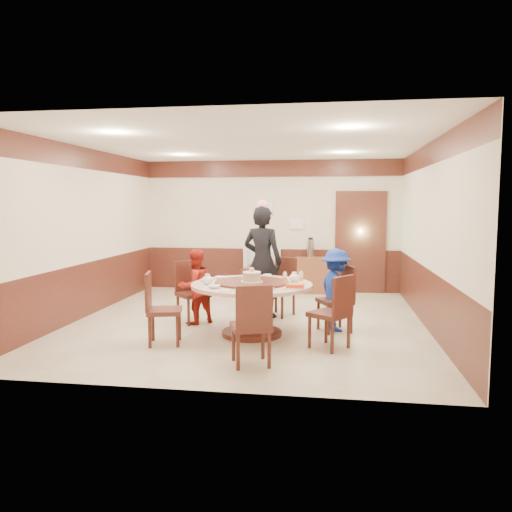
# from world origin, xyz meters

# --- Properties ---
(room) EXTENTS (6.00, 6.04, 2.84)m
(room) POSITION_xyz_m (0.01, 0.01, 1.08)
(room) COLOR beige
(room) RESTS_ON ground
(banquet_table) EXTENTS (1.72, 1.72, 0.78)m
(banquet_table) POSITION_xyz_m (0.18, -0.80, 0.53)
(banquet_table) COLOR #4A1F17
(banquet_table) RESTS_ON ground
(chair_0) EXTENTS (0.59, 0.58, 0.97)m
(chair_0) POSITION_xyz_m (1.38, -0.39, 0.30)
(chair_0) COLOR #4A1F17
(chair_0) RESTS_ON ground
(chair_1) EXTENTS (0.59, 0.60, 0.97)m
(chair_1) POSITION_xyz_m (0.45, 0.53, 0.30)
(chair_1) COLOR #4A1F17
(chair_1) RESTS_ON ground
(chair_2) EXTENTS (0.62, 0.62, 0.97)m
(chair_2) POSITION_xyz_m (-0.88, -0.15, 0.30)
(chair_2) COLOR #4A1F17
(chair_2) RESTS_ON ground
(chair_3) EXTENTS (0.54, 0.53, 0.97)m
(chair_3) POSITION_xyz_m (-0.92, -1.43, 0.30)
(chair_3) COLOR #4A1F17
(chair_3) RESTS_ON ground
(chair_4) EXTENTS (0.56, 0.57, 0.97)m
(chair_4) POSITION_xyz_m (0.39, -2.13, 0.30)
(chair_4) COLOR #4A1F17
(chair_4) RESTS_ON ground
(chair_5) EXTENTS (0.62, 0.61, 0.97)m
(chair_5) POSITION_xyz_m (1.30, -1.31, 0.30)
(chair_5) COLOR #4A1F17
(chair_5) RESTS_ON ground
(person_standing) EXTENTS (0.77, 0.62, 1.85)m
(person_standing) POSITION_xyz_m (0.17, 0.40, 0.92)
(person_standing) COLOR black
(person_standing) RESTS_ON ground
(person_red) EXTENTS (0.72, 0.72, 1.18)m
(person_red) POSITION_xyz_m (-0.80, -0.25, 0.59)
(person_red) COLOR #A82016
(person_red) RESTS_ON ground
(person_blue) EXTENTS (0.72, 0.90, 1.22)m
(person_blue) POSITION_xyz_m (1.37, -0.35, 0.61)
(person_blue) COLOR navy
(person_blue) RESTS_ON ground
(birthday_cake) EXTENTS (0.31, 0.31, 0.21)m
(birthday_cake) POSITION_xyz_m (0.19, -0.85, 0.85)
(birthday_cake) COLOR white
(birthday_cake) RESTS_ON banquet_table
(teapot_left) EXTENTS (0.17, 0.15, 0.13)m
(teapot_left) POSITION_xyz_m (-0.42, -0.97, 0.81)
(teapot_left) COLOR white
(teapot_left) RESTS_ON banquet_table
(teapot_right) EXTENTS (0.17, 0.15, 0.13)m
(teapot_right) POSITION_xyz_m (0.77, -0.58, 0.81)
(teapot_right) COLOR white
(teapot_right) RESTS_ON banquet_table
(bowl_0) EXTENTS (0.15, 0.15, 0.04)m
(bowl_0) POSITION_xyz_m (-0.36, -0.44, 0.77)
(bowl_0) COLOR white
(bowl_0) RESTS_ON banquet_table
(bowl_1) EXTENTS (0.12, 0.12, 0.04)m
(bowl_1) POSITION_xyz_m (0.49, -1.31, 0.77)
(bowl_1) COLOR white
(bowl_1) RESTS_ON banquet_table
(bowl_2) EXTENTS (0.17, 0.17, 0.04)m
(bowl_2) POSITION_xyz_m (-0.25, -1.28, 0.77)
(bowl_2) COLOR white
(bowl_2) RESTS_ON banquet_table
(bowl_3) EXTENTS (0.15, 0.15, 0.05)m
(bowl_3) POSITION_xyz_m (0.85, -0.98, 0.77)
(bowl_3) COLOR white
(bowl_3) RESTS_ON banquet_table
(bowl_4) EXTENTS (0.14, 0.14, 0.03)m
(bowl_4) POSITION_xyz_m (-0.51, -0.73, 0.77)
(bowl_4) COLOR white
(bowl_4) RESTS_ON banquet_table
(bowl_5) EXTENTS (0.14, 0.14, 0.04)m
(bowl_5) POSITION_xyz_m (0.32, -0.17, 0.77)
(bowl_5) COLOR white
(bowl_5) RESTS_ON banquet_table
(saucer_near) EXTENTS (0.18, 0.18, 0.01)m
(saucer_near) POSITION_xyz_m (-0.07, -1.45, 0.76)
(saucer_near) COLOR white
(saucer_near) RESTS_ON banquet_table
(saucer_far) EXTENTS (0.18, 0.18, 0.01)m
(saucer_far) POSITION_xyz_m (0.63, -0.30, 0.76)
(saucer_far) COLOR white
(saucer_far) RESTS_ON banquet_table
(shrimp_platter) EXTENTS (0.30, 0.20, 0.06)m
(shrimp_platter) POSITION_xyz_m (0.82, -1.17, 0.78)
(shrimp_platter) COLOR white
(shrimp_platter) RESTS_ON banquet_table
(bottle_0) EXTENTS (0.06, 0.06, 0.16)m
(bottle_0) POSITION_xyz_m (0.65, -0.80, 0.83)
(bottle_0) COLOR white
(bottle_0) RESTS_ON banquet_table
(bottle_1) EXTENTS (0.06, 0.06, 0.16)m
(bottle_1) POSITION_xyz_m (0.87, -0.71, 0.83)
(bottle_1) COLOR white
(bottle_1) RESTS_ON banquet_table
(tv_stand) EXTENTS (0.85, 0.45, 0.50)m
(tv_stand) POSITION_xyz_m (-0.17, 2.75, 0.25)
(tv_stand) COLOR #4A1F17
(tv_stand) RESTS_ON ground
(television) EXTENTS (0.81, 0.14, 0.46)m
(television) POSITION_xyz_m (-0.17, 2.75, 0.73)
(television) COLOR #959598
(television) RESTS_ON tv_stand
(side_cabinet) EXTENTS (0.80, 0.40, 0.75)m
(side_cabinet) POSITION_xyz_m (0.94, 2.78, 0.38)
(side_cabinet) COLOR brown
(side_cabinet) RESTS_ON ground
(thermos) EXTENTS (0.15, 0.15, 0.38)m
(thermos) POSITION_xyz_m (0.87, 2.78, 0.94)
(thermos) COLOR silver
(thermos) RESTS_ON side_cabinet
(notice_left) EXTENTS (0.25, 0.00, 0.35)m
(notice_left) POSITION_xyz_m (-0.10, 2.96, 1.75)
(notice_left) COLOR white
(notice_left) RESTS_ON room
(notice_right) EXTENTS (0.30, 0.00, 0.22)m
(notice_right) POSITION_xyz_m (0.55, 2.96, 1.45)
(notice_right) COLOR white
(notice_right) RESTS_ON room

